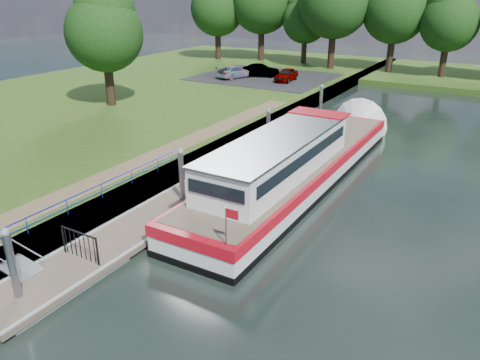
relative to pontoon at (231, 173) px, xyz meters
The scene contains 16 objects.
ground 13.00m from the pontoon, 90.00° to the right, with size 160.00×160.00×0.00m, color black.
riverbank 18.11m from the pontoon, behind, with size 32.00×90.00×0.78m, color #284513.
bank_edge 3.25m from the pontoon, 141.89° to the left, with size 1.10×90.00×0.78m, color #473D2D.
footpath 6.69m from the pontoon, 131.35° to the right, with size 1.60×40.00×0.05m, color brown.
carpark 27.32m from the pontoon, 113.75° to the left, with size 14.00×12.00×0.06m, color black.
blue_fence 10.43m from the pontoon, 105.38° to the right, with size 0.04×18.04×0.72m.
pontoon is the anchor object (origin of this frame).
mooring_piles 1.10m from the pontoon, ahead, with size 0.30×27.30×3.55m.
gangway 12.64m from the pontoon, 98.42° to the right, with size 2.58×1.00×0.92m.
gate_panel 10.84m from the pontoon, 90.00° to the right, with size 1.85×0.05×1.15m.
barge 3.98m from the pontoon, 22.09° to the left, with size 4.36×21.15×4.78m.
horizon_trees 36.55m from the pontoon, 92.58° to the left, with size 54.38×10.03×12.87m.
bank_tree_a 18.78m from the pontoon, 156.11° to the left, with size 6.12×6.12×9.72m.
car_a 25.18m from the pontoon, 108.20° to the left, with size 1.53×3.80×1.29m, color #999999.
car_b 27.27m from the pontoon, 114.67° to the left, with size 1.41×4.05×1.33m, color #999999.
car_c 26.51m from the pontoon, 120.40° to the left, with size 1.76×4.33×1.26m, color #999999.
Camera 1 is at (12.84, -7.86, 9.88)m, focal length 35.00 mm.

